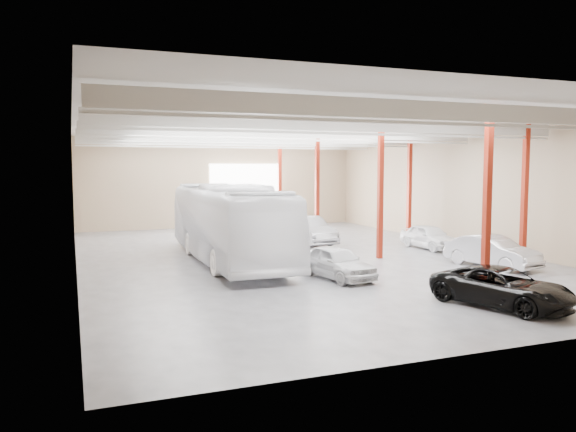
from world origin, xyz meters
TOP-DOWN VIEW (x-y plane):
  - depot_shell at (0.13, 0.48)m, footprint 22.12×32.12m
  - coach_bus at (-3.79, 0.00)m, footprint 3.55×14.06m
  - black_sedan at (2.50, -12.39)m, footprint 3.63×5.27m
  - car_row_a at (-0.63, -6.00)m, footprint 2.28×4.32m
  - car_row_b at (2.50, 4.50)m, footprint 2.06×5.24m
  - car_row_c at (0.58, 9.70)m, footprint 2.85×5.30m
  - car_right_near at (7.47, -6.17)m, footprint 2.57×4.81m
  - car_right_far at (8.30, 0.00)m, footprint 1.79×4.17m

SIDE VIEW (x-z plane):
  - black_sedan at x=2.50m, z-range 0.00..1.34m
  - car_row_a at x=-0.63m, z-range 0.00..1.40m
  - car_right_far at x=8.30m, z-range 0.00..1.40m
  - car_row_c at x=0.58m, z-range 0.00..1.46m
  - car_right_near at x=7.47m, z-range 0.00..1.51m
  - car_row_b at x=2.50m, z-range 0.00..1.70m
  - coach_bus at x=-3.79m, z-range 0.00..3.90m
  - depot_shell at x=0.13m, z-range 1.44..8.51m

